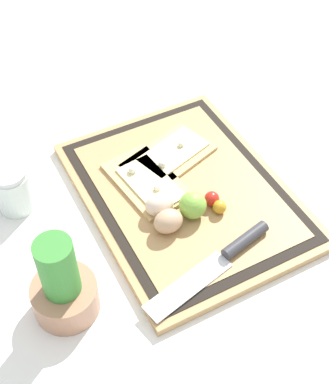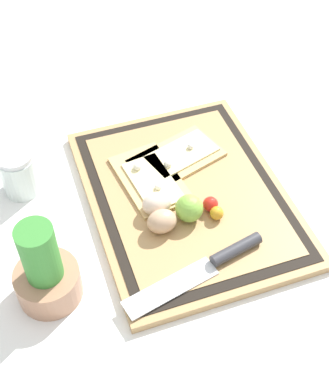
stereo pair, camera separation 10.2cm
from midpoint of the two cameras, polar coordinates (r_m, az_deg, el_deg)
ground_plane at (r=1.06m, az=-0.51°, el=-0.64°), size 6.00×6.00×0.00m
cutting_board at (r=1.05m, az=-0.52°, el=-0.28°), size 0.49×0.37×0.02m
pizza_slice_near at (r=1.10m, az=-2.09°, el=3.74°), size 0.16×0.21×0.02m
pizza_slice_far at (r=1.05m, az=-4.60°, el=1.01°), size 0.19×0.13×0.02m
knife at (r=0.94m, az=3.81°, el=-6.71°), size 0.09×0.27×0.02m
egg_brown at (r=0.96m, az=-2.61°, el=-3.31°), size 0.04×0.06×0.04m
egg_pink at (r=0.99m, az=-3.48°, el=-1.51°), size 0.04×0.06×0.04m
lime at (r=0.98m, az=0.08°, el=-1.59°), size 0.05×0.05×0.05m
cherry_tomato_red at (r=1.01m, az=2.21°, el=-0.89°), size 0.03×0.03×0.03m
cherry_tomato_yellow at (r=1.00m, az=3.01°, el=-1.77°), size 0.03×0.03×0.03m
herb_pot at (r=0.89m, az=-14.06°, el=-10.09°), size 0.11×0.11×0.17m
sauce_jar at (r=1.07m, az=-18.46°, el=-0.05°), size 0.07×0.07×0.10m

